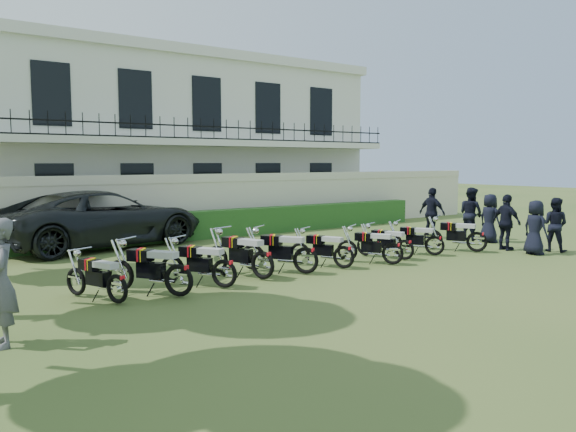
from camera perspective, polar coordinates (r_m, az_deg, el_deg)
name	(u,v)px	position (r m, az deg, el deg)	size (l,w,h in m)	color
ground	(337,269)	(14.55, 4.99, -5.40)	(100.00, 100.00, 0.00)	#375321
perimeter_wall	(197,205)	(21.07, -9.25, 1.15)	(30.00, 0.35, 2.30)	beige
hedge	(231,223)	(20.90, -5.79, -0.69)	(18.00, 0.60, 1.00)	#254D1B
building	(137,141)	(26.51, -15.10, 7.41)	(20.40, 9.60, 7.40)	silver
motorcycle_0	(117,282)	(11.35, -16.98, -6.39)	(0.82, 1.72, 0.99)	black
motorcycle_1	(179,272)	(11.60, -11.04, -5.63)	(1.24, 1.81, 1.14)	black
motorcycle_2	(224,267)	(12.26, -6.50, -5.13)	(1.09, 1.73, 1.07)	black
motorcycle_3	(263,258)	(13.07, -2.58, -4.28)	(0.88, 2.01, 1.14)	black
motorcycle_4	(306,254)	(13.70, 1.83, -3.85)	(1.24, 1.77, 1.13)	black
motorcycle_5	(344,251)	(14.48, 5.70, -3.60)	(0.94, 1.68, 1.00)	black
motorcycle_6	(393,248)	(15.20, 10.60, -3.22)	(1.02, 1.64, 1.01)	black
motorcycle_7	(405,245)	(15.99, 11.78, -2.88)	(0.76, 1.71, 0.97)	black
motorcycle_8	(435,241)	(16.95, 14.69, -2.44)	(1.00, 1.60, 0.99)	black
motorcycle_9	(477,237)	(17.94, 18.65, -2.01)	(1.02, 1.76, 1.06)	black
suv	(102,219)	(19.13, -18.33, -0.25)	(3.05, 6.61, 1.84)	black
inspector	(0,283)	(9.39, -27.21, -6.07)	(0.70, 0.46, 1.93)	#5B5B60
officer_0	(535,227)	(18.19, 23.81, -1.07)	(0.79, 0.52, 1.62)	black
officer_1	(554,225)	(19.05, 25.43, -0.79)	(0.81, 0.63, 1.66)	black
officer_2	(507,222)	(18.72, 21.32, -0.60)	(1.03, 0.43, 1.75)	black
officer_3	(490,218)	(20.35, 19.80, -0.21)	(0.81, 0.53, 1.66)	black
officer_4	(471,214)	(20.82, 18.08, 0.23)	(0.90, 0.70, 1.86)	black
officer_5	(432,213)	(20.81, 14.43, 0.29)	(1.07, 0.45, 1.83)	black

